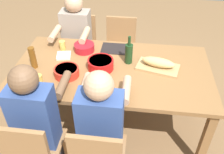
{
  "coord_description": "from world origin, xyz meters",
  "views": [
    {
      "loc": [
        0.25,
        -1.94,
        2.15
      ],
      "look_at": [
        0.0,
        0.0,
        0.63
      ],
      "focal_mm": 39.79,
      "sensor_mm": 36.0,
      "label": 1
    }
  ],
  "objects_px": {
    "serving_bowl_greens": "(101,64)",
    "bread_loaf": "(158,62)",
    "beer_bottle": "(33,58)",
    "cup_near_left": "(39,79)",
    "dining_table": "(112,74)",
    "napkin_stack": "(64,56)",
    "chair_far_left": "(81,44)",
    "diner_far_left": "(76,36)",
    "cutting_board": "(158,67)",
    "serving_bowl_salad": "(84,47)",
    "wine_bottle": "(129,53)",
    "diner_near_center": "(101,121)",
    "chair_far_center": "(120,47)",
    "cup_far_left": "(62,45)",
    "diner_near_left": "(36,115)",
    "wine_glass": "(108,77)",
    "chair_near_left": "(33,151)",
    "serving_bowl_fruit": "(67,71)"
  },
  "relations": [
    {
      "from": "chair_far_left",
      "to": "wine_glass",
      "type": "xyz_separation_m",
      "value": [
        0.53,
        -1.14,
        0.37
      ]
    },
    {
      "from": "serving_bowl_greens",
      "to": "bread_loaf",
      "type": "relative_size",
      "value": 0.78
    },
    {
      "from": "serving_bowl_greens",
      "to": "wine_glass",
      "type": "bearing_deg",
      "value": -69.0
    },
    {
      "from": "serving_bowl_salad",
      "to": "cup_near_left",
      "type": "height_order",
      "value": "cup_near_left"
    },
    {
      "from": "chair_far_left",
      "to": "chair_far_center",
      "type": "xyz_separation_m",
      "value": [
        0.53,
        0.0,
        0.0
      ]
    },
    {
      "from": "dining_table",
      "to": "cup_far_left",
      "type": "xyz_separation_m",
      "value": [
        -0.57,
        0.28,
        0.12
      ]
    },
    {
      "from": "cup_near_left",
      "to": "bread_loaf",
      "type": "bearing_deg",
      "value": 19.5
    },
    {
      "from": "diner_far_left",
      "to": "wine_bottle",
      "type": "distance_m",
      "value": 0.88
    },
    {
      "from": "chair_near_left",
      "to": "serving_bowl_greens",
      "type": "xyz_separation_m",
      "value": [
        0.42,
        0.82,
        0.31
      ]
    },
    {
      "from": "chair_far_center",
      "to": "cup_far_left",
      "type": "distance_m",
      "value": 0.86
    },
    {
      "from": "serving_bowl_fruit",
      "to": "serving_bowl_salad",
      "type": "height_order",
      "value": "same"
    },
    {
      "from": "chair_far_center",
      "to": "cup_near_left",
      "type": "xyz_separation_m",
      "value": [
        -0.62,
        -1.15,
        0.3
      ]
    },
    {
      "from": "chair_far_left",
      "to": "serving_bowl_greens",
      "type": "bearing_deg",
      "value": -63.99
    },
    {
      "from": "serving_bowl_salad",
      "to": "diner_near_center",
      "type": "bearing_deg",
      "value": -70.33
    },
    {
      "from": "diner_far_left",
      "to": "cutting_board",
      "type": "height_order",
      "value": "diner_far_left"
    },
    {
      "from": "cup_near_left",
      "to": "serving_bowl_salad",
      "type": "bearing_deg",
      "value": 64.7
    },
    {
      "from": "dining_table",
      "to": "chair_near_left",
      "type": "bearing_deg",
      "value": -122.08
    },
    {
      "from": "cutting_board",
      "to": "wine_glass",
      "type": "bearing_deg",
      "value": -141.11
    },
    {
      "from": "wine_bottle",
      "to": "cup_far_left",
      "type": "bearing_deg",
      "value": 167.52
    },
    {
      "from": "diner_near_center",
      "to": "cup_far_left",
      "type": "relative_size",
      "value": 12.2
    },
    {
      "from": "bread_loaf",
      "to": "wine_glass",
      "type": "relative_size",
      "value": 1.93
    },
    {
      "from": "diner_far_left",
      "to": "cup_far_left",
      "type": "distance_m",
      "value": 0.39
    },
    {
      "from": "diner_near_center",
      "to": "beer_bottle",
      "type": "bearing_deg",
      "value": 142.55
    },
    {
      "from": "dining_table",
      "to": "diner_near_left",
      "type": "relative_size",
      "value": 1.59
    },
    {
      "from": "chair_far_center",
      "to": "beer_bottle",
      "type": "xyz_separation_m",
      "value": [
        -0.75,
        -0.92,
        0.37
      ]
    },
    {
      "from": "serving_bowl_greens",
      "to": "beer_bottle",
      "type": "height_order",
      "value": "beer_bottle"
    },
    {
      "from": "chair_near_left",
      "to": "bread_loaf",
      "type": "height_order",
      "value": "same"
    },
    {
      "from": "napkin_stack",
      "to": "serving_bowl_salad",
      "type": "bearing_deg",
      "value": 37.22
    },
    {
      "from": "cup_far_left",
      "to": "napkin_stack",
      "type": "height_order",
      "value": "cup_far_left"
    },
    {
      "from": "chair_far_center",
      "to": "cutting_board",
      "type": "height_order",
      "value": "chair_far_center"
    },
    {
      "from": "diner_far_left",
      "to": "chair_far_center",
      "type": "relative_size",
      "value": 1.41
    },
    {
      "from": "wine_bottle",
      "to": "beer_bottle",
      "type": "xyz_separation_m",
      "value": [
        -0.9,
        -0.2,
        0.0
      ]
    },
    {
      "from": "chair_far_left",
      "to": "diner_near_left",
      "type": "height_order",
      "value": "diner_near_left"
    },
    {
      "from": "beer_bottle",
      "to": "chair_far_center",
      "type": "bearing_deg",
      "value": 50.81
    },
    {
      "from": "dining_table",
      "to": "chair_near_left",
      "type": "relative_size",
      "value": 2.25
    },
    {
      "from": "serving_bowl_fruit",
      "to": "beer_bottle",
      "type": "relative_size",
      "value": 1.05
    },
    {
      "from": "dining_table",
      "to": "wine_bottle",
      "type": "bearing_deg",
      "value": 38.4
    },
    {
      "from": "chair_far_center",
      "to": "serving_bowl_fruit",
      "type": "bearing_deg",
      "value": -111.85
    },
    {
      "from": "serving_bowl_greens",
      "to": "cutting_board",
      "type": "xyz_separation_m",
      "value": [
        0.55,
        0.08,
        -0.05
      ]
    },
    {
      "from": "diner_near_center",
      "to": "cutting_board",
      "type": "xyz_separation_m",
      "value": [
        0.44,
        0.71,
        0.05
      ]
    },
    {
      "from": "dining_table",
      "to": "beer_bottle",
      "type": "relative_size",
      "value": 8.69
    },
    {
      "from": "chair_far_center",
      "to": "chair_near_left",
      "type": "distance_m",
      "value": 1.76
    },
    {
      "from": "dining_table",
      "to": "bread_loaf",
      "type": "height_order",
      "value": "bread_loaf"
    },
    {
      "from": "chair_far_center",
      "to": "diner_near_left",
      "type": "distance_m",
      "value": 1.6
    },
    {
      "from": "diner_near_left",
      "to": "serving_bowl_greens",
      "type": "bearing_deg",
      "value": 56.76
    },
    {
      "from": "wine_glass",
      "to": "cup_near_left",
      "type": "bearing_deg",
      "value": -178.32
    },
    {
      "from": "diner_far_left",
      "to": "wine_glass",
      "type": "relative_size",
      "value": 7.23
    },
    {
      "from": "dining_table",
      "to": "napkin_stack",
      "type": "relative_size",
      "value": 13.65
    },
    {
      "from": "chair_far_center",
      "to": "bread_loaf",
      "type": "xyz_separation_m",
      "value": [
        0.44,
        -0.78,
        0.32
      ]
    },
    {
      "from": "serving_bowl_greens",
      "to": "cup_far_left",
      "type": "xyz_separation_m",
      "value": [
        -0.46,
        0.3,
        -0.01
      ]
    }
  ]
}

